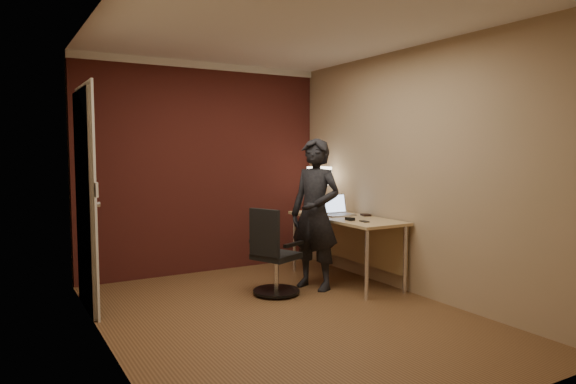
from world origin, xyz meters
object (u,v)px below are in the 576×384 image
object	(u,v)px
mouse	(350,219)
desk_lamp	(319,176)
laptop	(336,209)
wallet	(366,215)
office_chair	(273,258)
person	(315,214)
phone	(364,221)
desk	(351,228)

from	to	relation	value
mouse	desk_lamp	bearing A→B (deg)	76.65
laptop	wallet	world-z (taller)	laptop
desk_lamp	office_chair	xyz separation A→B (m)	(-1.06, -0.75, -0.76)
person	mouse	bearing A→B (deg)	34.23
phone	office_chair	bearing A→B (deg)	168.65
mouse	wallet	size ratio (longest dim) A/B	0.91
desk_lamp	person	size ratio (longest dim) A/B	0.34
wallet	office_chair	world-z (taller)	office_chair
laptop	person	xyz separation A→B (m)	(-0.45, -0.25, 0.00)
wallet	person	xyz separation A→B (m)	(-0.69, -0.01, 0.05)
wallet	desk	bearing A→B (deg)	158.68
office_chair	person	xyz separation A→B (m)	(0.52, 0.02, 0.41)
wallet	office_chair	size ratio (longest dim) A/B	0.13
desk_lamp	office_chair	bearing A→B (deg)	-144.56
desk_lamp	office_chair	world-z (taller)	desk_lamp
laptop	office_chair	distance (m)	1.09
mouse	wallet	xyz separation A→B (m)	(0.38, 0.21, -0.01)
laptop	phone	size ratio (longest dim) A/B	2.91
laptop	person	size ratio (longest dim) A/B	0.21
desk_lamp	mouse	size ratio (longest dim) A/B	5.35
desk	wallet	size ratio (longest dim) A/B	13.64
laptop	wallet	xyz separation A→B (m)	(0.23, -0.24, -0.05)
office_chair	desk	bearing A→B (deg)	5.24
phone	office_chair	distance (m)	1.01
desk	phone	xyz separation A→B (m)	(-0.15, -0.43, 0.13)
laptop	office_chair	bearing A→B (deg)	-164.30
mouse	person	xyz separation A→B (m)	(-0.31, 0.20, 0.05)
office_chair	desk_lamp	bearing A→B (deg)	35.44
desk_lamp	mouse	bearing A→B (deg)	-103.77
office_chair	phone	bearing A→B (deg)	-20.77
laptop	mouse	xyz separation A→B (m)	(-0.14, -0.45, -0.05)
desk	phone	bearing A→B (deg)	-109.65
mouse	phone	size ratio (longest dim) A/B	0.87
desk_lamp	phone	world-z (taller)	desk_lamp
person	office_chair	bearing A→B (deg)	-110.47
phone	mouse	bearing A→B (deg)	120.38
desk_lamp	wallet	distance (m)	0.84
desk	desk_lamp	xyz separation A→B (m)	(0.01, 0.66, 0.55)
person	laptop	bearing A→B (deg)	96.31
desk	desk_lamp	world-z (taller)	desk_lamp
phone	wallet	bearing A→B (deg)	58.90
laptop	person	bearing A→B (deg)	-150.85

